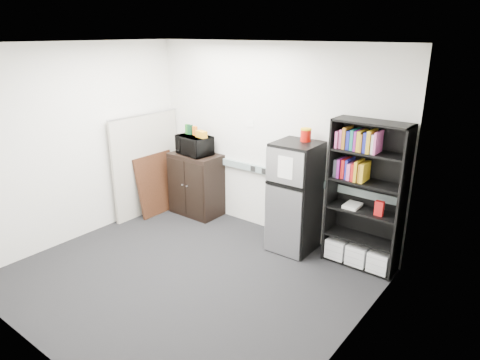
{
  "coord_description": "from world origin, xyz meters",
  "views": [
    {
      "loc": [
        3.27,
        -3.17,
        2.82
      ],
      "look_at": [
        0.12,
        0.9,
        1.02
      ],
      "focal_mm": 32.0,
      "sensor_mm": 36.0,
      "label": 1
    }
  ],
  "objects": [
    {
      "name": "cubicle_partition",
      "position": [
        -1.9,
        1.08,
        0.81
      ],
      "size": [
        0.06,
        1.3,
        1.62
      ],
      "color": "#A7A094",
      "rests_on": "floor"
    },
    {
      "name": "snack_box_b",
      "position": [
        -1.34,
        1.52,
        1.37
      ],
      "size": [
        0.07,
        0.05,
        0.15
      ],
      "primitive_type": "cube",
      "rotation": [
        0.0,
        0.0,
        0.05
      ],
      "color": "#0B341A",
      "rests_on": "microwave"
    },
    {
      "name": "wall_left",
      "position": [
        -2.0,
        0.0,
        1.35
      ],
      "size": [
        0.02,
        3.5,
        2.7
      ],
      "primitive_type": "cube",
      "color": "silver",
      "rests_on": "floor"
    },
    {
      "name": "microwave",
      "position": [
        -1.23,
        1.48,
        1.15
      ],
      "size": [
        0.58,
        0.43,
        0.3
      ],
      "primitive_type": "imported",
      "rotation": [
        0.0,
        0.0,
        -0.12
      ],
      "color": "black",
      "rests_on": "cabinet"
    },
    {
      "name": "framed_poster",
      "position": [
        -1.77,
        1.15,
        0.49
      ],
      "size": [
        0.21,
        0.76,
        0.96
      ],
      "rotation": [
        0.0,
        -0.18,
        0.0
      ],
      "color": "black",
      "rests_on": "floor"
    },
    {
      "name": "snack_box_a",
      "position": [
        -1.39,
        1.52,
        1.37
      ],
      "size": [
        0.07,
        0.05,
        0.15
      ],
      "primitive_type": "cube",
      "rotation": [
        0.0,
        0.0,
        0.05
      ],
      "color": "#1C611B",
      "rests_on": "microwave"
    },
    {
      "name": "cabinet",
      "position": [
        -1.23,
        1.5,
        0.5
      ],
      "size": [
        0.8,
        0.53,
        1.0
      ],
      "color": "black",
      "rests_on": "floor"
    },
    {
      "name": "wall_note",
      "position": [
        -0.35,
        1.74,
        1.55
      ],
      "size": [
        0.14,
        0.0,
        0.1
      ],
      "primitive_type": "cube",
      "color": "white",
      "rests_on": "wall_back"
    },
    {
      "name": "snack_box_c",
      "position": [
        -1.23,
        1.52,
        1.37
      ],
      "size": [
        0.08,
        0.06,
        0.14
      ],
      "primitive_type": "cube",
      "rotation": [
        0.0,
        0.0,
        -0.19
      ],
      "color": "orange",
      "rests_on": "microwave"
    },
    {
      "name": "floor",
      "position": [
        0.0,
        0.0,
        0.0
      ],
      "size": [
        4.0,
        4.0,
        0.0
      ],
      "primitive_type": "plane",
      "color": "black",
      "rests_on": "ground"
    },
    {
      "name": "refrigerator",
      "position": [
        0.63,
        1.42,
        0.74
      ],
      "size": [
        0.57,
        0.6,
        1.49
      ],
      "rotation": [
        0.0,
        0.0,
        0.03
      ],
      "color": "black",
      "rests_on": "floor"
    },
    {
      "name": "coffee_can",
      "position": [
        0.68,
        1.55,
        1.58
      ],
      "size": [
        0.14,
        0.14,
        0.19
      ],
      "color": "#AF1008",
      "rests_on": "refrigerator"
    },
    {
      "name": "electrical_raceway",
      "position": [
        0.0,
        1.72,
        0.9
      ],
      "size": [
        3.92,
        0.05,
        0.1
      ],
      "primitive_type": "cube",
      "color": "gray",
      "rests_on": "wall_back"
    },
    {
      "name": "wall_back",
      "position": [
        0.0,
        1.75,
        1.35
      ],
      "size": [
        4.0,
        0.02,
        2.7
      ],
      "primitive_type": "cube",
      "color": "silver",
      "rests_on": "floor"
    },
    {
      "name": "ceiling",
      "position": [
        0.0,
        0.0,
        2.7
      ],
      "size": [
        4.0,
        3.5,
        0.02
      ],
      "primitive_type": "cube",
      "color": "white",
      "rests_on": "wall_back"
    },
    {
      "name": "snack_bag",
      "position": [
        -1.06,
        1.47,
        1.35
      ],
      "size": [
        0.2,
        0.13,
        0.1
      ],
      "primitive_type": "cube",
      "rotation": [
        0.0,
        0.0,
        -0.2
      ],
      "color": "orange",
      "rests_on": "microwave"
    },
    {
      "name": "wall_right",
      "position": [
        2.0,
        0.0,
        1.35
      ],
      "size": [
        0.02,
        3.5,
        2.7
      ],
      "primitive_type": "cube",
      "color": "silver",
      "rests_on": "floor"
    },
    {
      "name": "bookshelf",
      "position": [
        1.53,
        1.57,
        0.91
      ],
      "size": [
        0.9,
        0.34,
        1.85
      ],
      "color": "black",
      "rests_on": "floor"
    }
  ]
}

